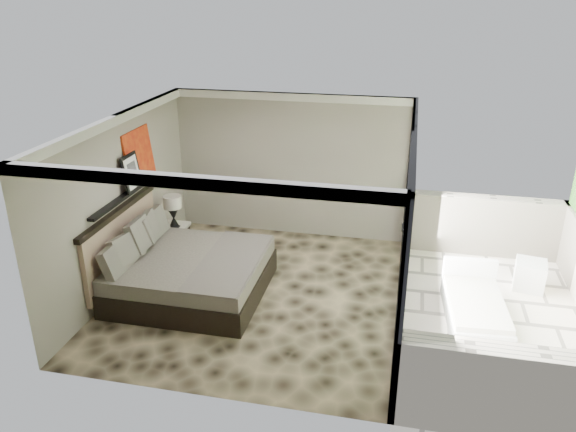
% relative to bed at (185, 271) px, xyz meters
% --- Properties ---
extents(floor, '(5.00, 5.00, 0.00)m').
position_rel_bed_xyz_m(floor, '(1.15, 0.19, -0.38)').
color(floor, black).
rests_on(floor, ground).
extents(ceiling, '(4.50, 5.00, 0.02)m').
position_rel_bed_xyz_m(ceiling, '(1.15, 0.19, 2.41)').
color(ceiling, silver).
rests_on(ceiling, back_wall).
extents(back_wall, '(4.50, 0.02, 2.80)m').
position_rel_bed_xyz_m(back_wall, '(1.15, 2.68, 1.02)').
color(back_wall, gray).
rests_on(back_wall, floor).
extents(left_wall, '(0.02, 5.00, 2.80)m').
position_rel_bed_xyz_m(left_wall, '(-1.09, 0.19, 1.02)').
color(left_wall, gray).
rests_on(left_wall, floor).
extents(glass_wall, '(0.08, 5.00, 2.80)m').
position_rel_bed_xyz_m(glass_wall, '(3.40, 0.19, 1.02)').
color(glass_wall, white).
rests_on(glass_wall, floor).
extents(terrace_slab, '(3.00, 5.00, 0.12)m').
position_rel_bed_xyz_m(terrace_slab, '(4.90, 0.19, -0.44)').
color(terrace_slab, beige).
rests_on(terrace_slab, ground).
extents(picture_ledge, '(0.12, 2.20, 0.05)m').
position_rel_bed_xyz_m(picture_ledge, '(-1.03, 0.29, 1.12)').
color(picture_ledge, black).
rests_on(picture_ledge, left_wall).
extents(bed, '(2.34, 2.27, 1.30)m').
position_rel_bed_xyz_m(bed, '(0.00, 0.00, 0.00)').
color(bed, black).
rests_on(bed, floor).
extents(nightstand, '(0.55, 0.55, 0.48)m').
position_rel_bed_xyz_m(nightstand, '(-0.77, 1.38, -0.14)').
color(nightstand, black).
rests_on(nightstand, floor).
extents(table_lamp, '(0.33, 0.33, 0.60)m').
position_rel_bed_xyz_m(table_lamp, '(-0.73, 1.33, 0.53)').
color(table_lamp, black).
rests_on(table_lamp, nightstand).
extents(abstract_canvas, '(0.13, 0.90, 0.90)m').
position_rel_bed_xyz_m(abstract_canvas, '(-1.05, 0.86, 1.60)').
color(abstract_canvas, '#C05610').
rests_on(abstract_canvas, picture_ledge).
extents(framed_print, '(0.11, 0.50, 0.60)m').
position_rel_bed_xyz_m(framed_print, '(-0.99, 0.45, 1.45)').
color(framed_print, black).
rests_on(framed_print, picture_ledge).
extents(ottoman, '(0.54, 0.54, 0.47)m').
position_rel_bed_xyz_m(ottoman, '(5.45, 1.34, -0.14)').
color(ottoman, silver).
rests_on(ottoman, terrace_slab).
extents(lounger, '(0.93, 1.70, 0.64)m').
position_rel_bed_xyz_m(lounger, '(4.50, 0.17, -0.18)').
color(lounger, silver).
rests_on(lounger, terrace_slab).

